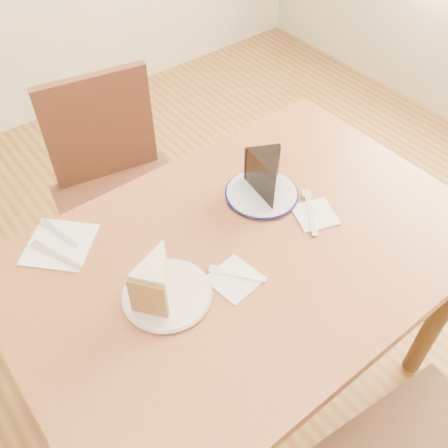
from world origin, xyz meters
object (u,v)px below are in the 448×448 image
Objects in this scene: chair_far at (122,194)px; plate_navy at (262,193)px; carrot_cake at (158,277)px; chocolate_cake at (268,179)px; table at (246,272)px; plate_cream at (167,294)px.

chair_far is 0.60m from plate_navy.
carrot_cake is 0.85× the size of chocolate_cake.
chair_far is at bearing 123.91° from carrot_cake.
table is 0.65m from chair_far.
chocolate_cake is (0.17, 0.11, 0.16)m from table.
plate_navy is (0.16, 0.12, 0.10)m from table.
plate_cream reaches higher than table.
carrot_cake is at bearing 175.75° from table.
chair_far is 0.72m from carrot_cake.
plate_navy is at bearing 67.09° from carrot_cake.
table is 6.13× the size of plate_navy.
carrot_cake is at bearing 40.31° from chocolate_cake.
chair_far is at bearing -40.28° from chocolate_cake.
chair_far reaches higher than chocolate_cake.
chocolate_cake is (0.41, 0.11, 0.06)m from plate_cream.
carrot_cake is at bearing -165.37° from plate_navy.
plate_navy is at bearing 17.05° from plate_cream.
chair_far is (-0.04, 0.63, -0.15)m from table.
chair_far is at bearing 94.06° from table.
table is at bearing -141.67° from plate_navy.
carrot_cake reaches higher than chocolate_cake.
chocolate_cake is at bearing 123.39° from chair_far.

